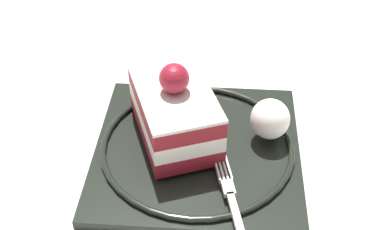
{
  "coord_description": "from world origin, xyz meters",
  "views": [
    {
      "loc": [
        0.0,
        -0.35,
        0.34
      ],
      "look_at": [
        0.01,
        0.0,
        0.05
      ],
      "focal_mm": 48.74,
      "sensor_mm": 36.0,
      "label": 1
    }
  ],
  "objects_px": {
    "dessert_plate": "(192,147)",
    "cake_slice": "(169,111)",
    "fork": "(226,202)",
    "whipped_cream_dollop": "(265,119)"
  },
  "relations": [
    {
      "from": "dessert_plate",
      "to": "cake_slice",
      "type": "xyz_separation_m",
      "value": [
        -0.02,
        0.01,
        0.04
      ]
    },
    {
      "from": "whipped_cream_dollop",
      "to": "fork",
      "type": "height_order",
      "value": "whipped_cream_dollop"
    },
    {
      "from": "dessert_plate",
      "to": "cake_slice",
      "type": "distance_m",
      "value": 0.04
    },
    {
      "from": "dessert_plate",
      "to": "whipped_cream_dollop",
      "type": "bearing_deg",
      "value": 5.13
    },
    {
      "from": "dessert_plate",
      "to": "fork",
      "type": "distance_m",
      "value": 0.08
    },
    {
      "from": "dessert_plate",
      "to": "whipped_cream_dollop",
      "type": "relative_size",
      "value": 5.4
    },
    {
      "from": "cake_slice",
      "to": "whipped_cream_dollop",
      "type": "height_order",
      "value": "cake_slice"
    },
    {
      "from": "fork",
      "to": "cake_slice",
      "type": "bearing_deg",
      "value": 117.71
    },
    {
      "from": "cake_slice",
      "to": "whipped_cream_dollop",
      "type": "relative_size",
      "value": 3.14
    },
    {
      "from": "dessert_plate",
      "to": "whipped_cream_dollop",
      "type": "height_order",
      "value": "whipped_cream_dollop"
    }
  ]
}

